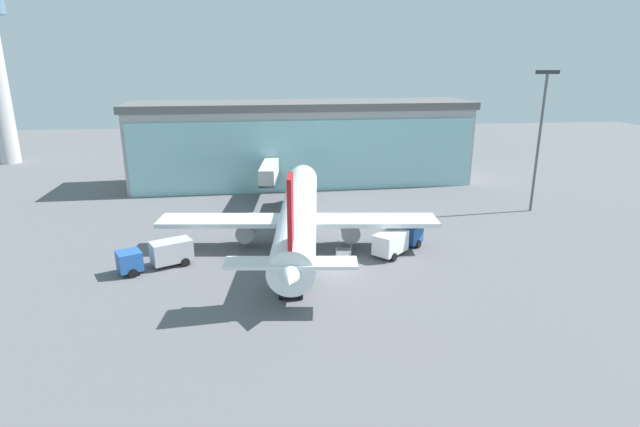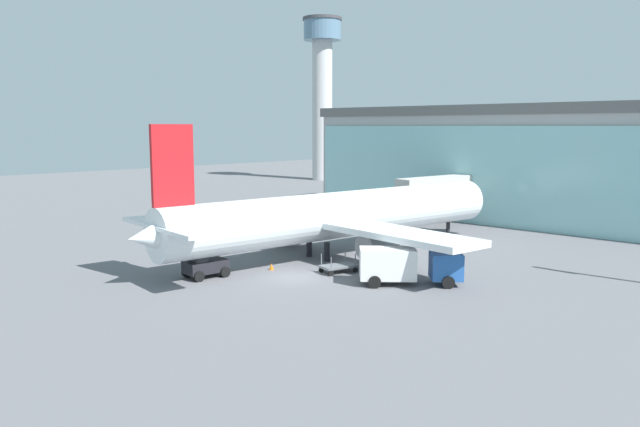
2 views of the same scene
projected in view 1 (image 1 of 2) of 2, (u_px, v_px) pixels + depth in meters
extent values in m
plane|color=slate|center=(335.00, 270.00, 50.52)|extent=(240.00, 240.00, 0.00)
cube|color=#A2A2A2|center=(302.00, 146.00, 86.07)|extent=(56.87, 14.67, 12.70)
cube|color=#8FC8CB|center=(307.00, 157.00, 80.01)|extent=(55.34, 2.05, 11.43)
cube|color=#5E5E5E|center=(302.00, 105.00, 84.06)|extent=(58.01, 14.97, 1.20)
cube|color=beige|center=(270.00, 170.00, 75.62)|extent=(3.59, 13.32, 2.40)
cube|color=#3F3F47|center=(270.00, 177.00, 75.93)|extent=(3.63, 13.32, 0.30)
cylinder|color=#4C4C51|center=(273.00, 181.00, 81.18)|extent=(0.70, 0.70, 3.33)
cylinder|color=#59595E|center=(538.00, 145.00, 68.09)|extent=(0.36, 0.36, 18.72)
cube|color=#333338|center=(548.00, 72.00, 65.31)|extent=(3.20, 0.40, 0.50)
cylinder|color=white|center=(299.00, 212.00, 57.31)|extent=(8.00, 35.42, 4.08)
cone|color=white|center=(303.00, 178.00, 74.15)|extent=(4.39, 3.44, 4.08)
cone|color=white|center=(291.00, 275.00, 40.47)|extent=(4.10, 4.39, 3.67)
cube|color=white|center=(298.00, 220.00, 55.75)|extent=(31.28, 7.66, 0.50)
cube|color=white|center=(291.00, 263.00, 41.25)|extent=(11.20, 3.62, 0.30)
cube|color=red|center=(290.00, 211.00, 40.47)|extent=(0.72, 3.22, 5.85)
cylinder|color=gray|center=(247.00, 230.00, 56.60)|extent=(2.45, 3.42, 2.10)
cylinder|color=gray|center=(350.00, 230.00, 56.64)|extent=(2.45, 3.42, 2.10)
cylinder|color=black|center=(287.00, 244.00, 55.49)|extent=(0.50, 0.50, 1.60)
cylinder|color=black|center=(309.00, 244.00, 55.50)|extent=(0.50, 0.50, 1.60)
cylinder|color=black|center=(303.00, 202.00, 72.10)|extent=(0.40, 0.40, 1.60)
cube|color=#2659A5|center=(129.00, 261.00, 49.22)|extent=(2.95, 2.95, 1.90)
cube|color=#B2B2B7|center=(172.00, 251.00, 51.35)|extent=(4.56, 3.74, 2.20)
cylinder|color=black|center=(133.00, 273.00, 48.61)|extent=(0.94, 0.67, 0.90)
cylinder|color=black|center=(128.00, 266.00, 50.38)|extent=(0.94, 0.67, 0.90)
cylinder|color=black|center=(185.00, 262.00, 51.31)|extent=(0.94, 0.67, 0.90)
cylinder|color=black|center=(179.00, 256.00, 53.08)|extent=(0.94, 0.67, 0.90)
cube|color=#2659A5|center=(410.00, 234.00, 56.89)|extent=(3.11, 3.11, 1.90)
cube|color=white|center=(390.00, 243.00, 53.77)|extent=(4.42, 4.34, 2.20)
cylinder|color=black|center=(402.00, 240.00, 57.84)|extent=(0.86, 0.84, 0.90)
cylinder|color=black|center=(418.00, 244.00, 56.48)|extent=(0.86, 0.84, 0.90)
cylinder|color=black|center=(376.00, 252.00, 54.03)|extent=(0.86, 0.84, 0.90)
cylinder|color=black|center=(394.00, 257.00, 52.67)|extent=(0.86, 0.84, 0.90)
cube|color=slate|center=(344.00, 253.00, 53.71)|extent=(2.23, 3.11, 0.16)
cylinder|color=black|center=(350.00, 259.00, 52.64)|extent=(0.22, 0.46, 0.44)
cylinder|color=slate|center=(350.00, 252.00, 52.40)|extent=(0.08, 0.08, 0.90)
cylinder|color=black|center=(336.00, 259.00, 52.82)|extent=(0.22, 0.46, 0.44)
cylinder|color=slate|center=(336.00, 252.00, 52.58)|extent=(0.08, 0.08, 0.90)
cylinder|color=black|center=(351.00, 252.00, 54.77)|extent=(0.22, 0.46, 0.44)
cylinder|color=slate|center=(351.00, 245.00, 54.53)|extent=(0.08, 0.08, 0.90)
cylinder|color=black|center=(338.00, 251.00, 54.95)|extent=(0.22, 0.46, 0.44)
cylinder|color=slate|center=(338.00, 244.00, 54.71)|extent=(0.08, 0.08, 0.90)
cube|color=black|center=(291.00, 285.00, 45.17)|extent=(2.09, 3.35, 0.90)
cube|color=#26262B|center=(291.00, 278.00, 44.28)|extent=(1.49, 1.13, 1.00)
cylinder|color=black|center=(282.00, 284.00, 46.35)|extent=(0.42, 0.83, 0.80)
cylinder|color=black|center=(301.00, 284.00, 46.39)|extent=(0.42, 0.83, 0.80)
cylinder|color=black|center=(281.00, 295.00, 44.21)|extent=(0.42, 0.83, 0.80)
cylinder|color=black|center=(301.00, 295.00, 44.24)|extent=(0.42, 0.83, 0.80)
cone|color=orange|center=(305.00, 268.00, 50.36)|extent=(0.36, 0.36, 0.55)
cone|color=orange|center=(158.00, 248.00, 55.85)|extent=(0.36, 0.36, 0.55)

